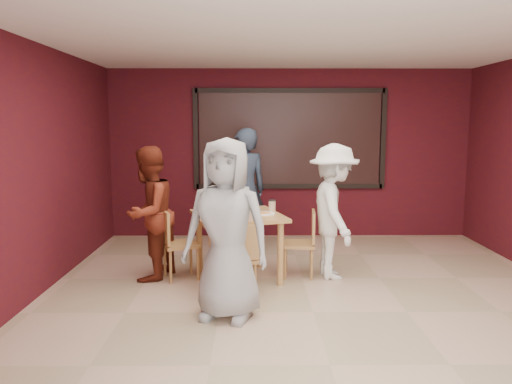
{
  "coord_description": "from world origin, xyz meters",
  "views": [
    {
      "loc": [
        -0.62,
        -4.86,
        1.92
      ],
      "look_at": [
        -0.58,
        1.14,
        1.08
      ],
      "focal_mm": 35.0,
      "sensor_mm": 36.0,
      "label": 1
    }
  ],
  "objects_px": {
    "chair_right": "(304,240)",
    "diner_right": "(334,211)",
    "dining_table": "(238,222)",
    "diner_front": "(226,229)",
    "chair_back": "(238,228)",
    "diner_back": "(245,190)",
    "chair_front": "(239,256)",
    "chair_left": "(175,240)",
    "diner_left": "(149,213)"
  },
  "relations": [
    {
      "from": "chair_right",
      "to": "diner_right",
      "type": "relative_size",
      "value": 0.5
    },
    {
      "from": "dining_table",
      "to": "diner_front",
      "type": "relative_size",
      "value": 0.71
    },
    {
      "from": "chair_back",
      "to": "diner_back",
      "type": "height_order",
      "value": "diner_back"
    },
    {
      "from": "chair_front",
      "to": "chair_left",
      "type": "bearing_deg",
      "value": 140.99
    },
    {
      "from": "diner_left",
      "to": "chair_back",
      "type": "bearing_deg",
      "value": 147.63
    },
    {
      "from": "diner_right",
      "to": "chair_right",
      "type": "bearing_deg",
      "value": 78.41
    },
    {
      "from": "dining_table",
      "to": "chair_left",
      "type": "height_order",
      "value": "dining_table"
    },
    {
      "from": "chair_front",
      "to": "diner_front",
      "type": "xyz_separation_m",
      "value": [
        -0.1,
        -0.58,
        0.42
      ]
    },
    {
      "from": "chair_left",
      "to": "diner_left",
      "type": "height_order",
      "value": "diner_left"
    },
    {
      "from": "diner_right",
      "to": "chair_front",
      "type": "bearing_deg",
      "value": 116.35
    },
    {
      "from": "dining_table",
      "to": "chair_left",
      "type": "xyz_separation_m",
      "value": [
        -0.78,
        -0.02,
        -0.22
      ]
    },
    {
      "from": "chair_back",
      "to": "diner_back",
      "type": "distance_m",
      "value": 0.68
    },
    {
      "from": "dining_table",
      "to": "diner_back",
      "type": "xyz_separation_m",
      "value": [
        0.06,
        1.34,
        0.21
      ]
    },
    {
      "from": "chair_left",
      "to": "chair_right",
      "type": "height_order",
      "value": "chair_left"
    },
    {
      "from": "chair_front",
      "to": "diner_front",
      "type": "distance_m",
      "value": 0.72
    },
    {
      "from": "chair_left",
      "to": "diner_right",
      "type": "relative_size",
      "value": 0.52
    },
    {
      "from": "diner_front",
      "to": "diner_left",
      "type": "height_order",
      "value": "diner_front"
    },
    {
      "from": "chair_back",
      "to": "diner_back",
      "type": "bearing_deg",
      "value": 79.24
    },
    {
      "from": "diner_right",
      "to": "diner_left",
      "type": "bearing_deg",
      "value": 85.63
    },
    {
      "from": "chair_front",
      "to": "chair_right",
      "type": "distance_m",
      "value": 1.1
    },
    {
      "from": "chair_right",
      "to": "chair_left",
      "type": "bearing_deg",
      "value": -176.45
    },
    {
      "from": "chair_front",
      "to": "chair_right",
      "type": "relative_size",
      "value": 1.0
    },
    {
      "from": "chair_right",
      "to": "diner_left",
      "type": "xyz_separation_m",
      "value": [
        -1.92,
        -0.07,
        0.35
      ]
    },
    {
      "from": "chair_back",
      "to": "chair_front",
      "type": "bearing_deg",
      "value": -88.01
    },
    {
      "from": "diner_left",
      "to": "diner_right",
      "type": "distance_m",
      "value": 2.27
    },
    {
      "from": "chair_left",
      "to": "chair_front",
      "type": "bearing_deg",
      "value": -39.01
    },
    {
      "from": "chair_right",
      "to": "diner_front",
      "type": "relative_size",
      "value": 0.47
    },
    {
      "from": "chair_front",
      "to": "chair_back",
      "type": "height_order",
      "value": "chair_front"
    },
    {
      "from": "chair_front",
      "to": "diner_back",
      "type": "bearing_deg",
      "value": 88.95
    },
    {
      "from": "diner_back",
      "to": "diner_right",
      "type": "relative_size",
      "value": 1.11
    },
    {
      "from": "chair_back",
      "to": "chair_left",
      "type": "relative_size",
      "value": 0.91
    },
    {
      "from": "diner_right",
      "to": "chair_back",
      "type": "bearing_deg",
      "value": 50.53
    },
    {
      "from": "dining_table",
      "to": "diner_front",
      "type": "xyz_separation_m",
      "value": [
        -0.08,
        -1.25,
        0.18
      ]
    },
    {
      "from": "dining_table",
      "to": "diner_left",
      "type": "bearing_deg",
      "value": 179.66
    },
    {
      "from": "chair_left",
      "to": "diner_right",
      "type": "height_order",
      "value": "diner_right"
    },
    {
      "from": "chair_front",
      "to": "chair_back",
      "type": "relative_size",
      "value": 1.05
    },
    {
      "from": "diner_front",
      "to": "diner_left",
      "type": "relative_size",
      "value": 1.09
    },
    {
      "from": "chair_left",
      "to": "chair_right",
      "type": "relative_size",
      "value": 1.04
    },
    {
      "from": "dining_table",
      "to": "chair_front",
      "type": "xyz_separation_m",
      "value": [
        0.03,
        -0.67,
        -0.24
      ]
    },
    {
      "from": "diner_front",
      "to": "diner_back",
      "type": "height_order",
      "value": "diner_back"
    },
    {
      "from": "chair_left",
      "to": "diner_right",
      "type": "xyz_separation_m",
      "value": [
        1.96,
        0.06,
        0.35
      ]
    },
    {
      "from": "chair_front",
      "to": "diner_back",
      "type": "distance_m",
      "value": 2.06
    },
    {
      "from": "diner_front",
      "to": "diner_back",
      "type": "xyz_separation_m",
      "value": [
        0.14,
        2.58,
        0.03
      ]
    },
    {
      "from": "diner_right",
      "to": "dining_table",
      "type": "bearing_deg",
      "value": 86.77
    },
    {
      "from": "dining_table",
      "to": "diner_right",
      "type": "xyz_separation_m",
      "value": [
        1.18,
        0.04,
        0.13
      ]
    },
    {
      "from": "chair_right",
      "to": "diner_back",
      "type": "height_order",
      "value": "diner_back"
    },
    {
      "from": "dining_table",
      "to": "chair_front",
      "type": "height_order",
      "value": "dining_table"
    },
    {
      "from": "chair_left",
      "to": "diner_front",
      "type": "xyz_separation_m",
      "value": [
        0.7,
        -1.23,
        0.4
      ]
    },
    {
      "from": "chair_back",
      "to": "chair_right",
      "type": "xyz_separation_m",
      "value": [
        0.85,
        -0.78,
        0.03
      ]
    },
    {
      "from": "chair_back",
      "to": "diner_left",
      "type": "bearing_deg",
      "value": -141.24
    }
  ]
}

